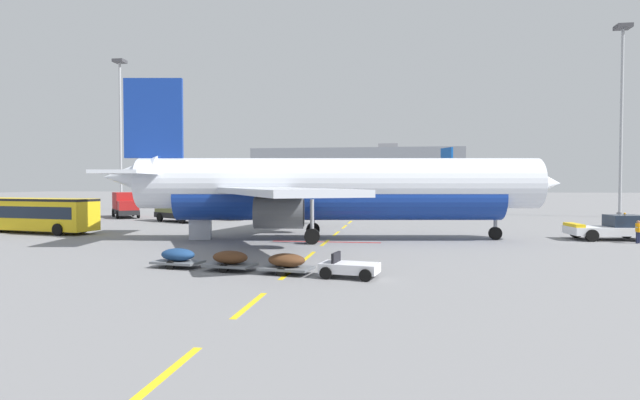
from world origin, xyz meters
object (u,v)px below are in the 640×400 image
(ground_power_truck, at_px, (247,205))
(apron_light_mast_far, at_px, (622,98))
(pushback_tug, at_px, (613,228))
(uld_cargo_container, at_px, (201,229))
(airliner_foreground, at_px, (331,188))
(catering_truck, at_px, (179,207))
(apron_light_mast_near, at_px, (120,116))
(fuel_service_truck, at_px, (125,204))
(airliner_mid_left, at_px, (417,190))
(apron_shuttle_bus, at_px, (33,213))
(ground_crew_worker, at_px, (638,230))
(baggage_train, at_px, (258,261))

(ground_power_truck, bearing_deg, apron_light_mast_far, 12.86)
(pushback_tug, distance_m, apron_light_mast_far, 34.39)
(ground_power_truck, distance_m, uld_cargo_container, 22.57)
(apron_light_mast_far, bearing_deg, airliner_foreground, -135.82)
(catering_truck, height_order, apron_light_mast_near, apron_light_mast_near)
(airliner_foreground, bearing_deg, fuel_service_truck, 142.44)
(airliner_mid_left, relative_size, apron_light_mast_far, 1.09)
(airliner_mid_left, height_order, apron_shuttle_bus, airliner_mid_left)
(apron_shuttle_bus, xyz_separation_m, ground_power_truck, (13.42, 19.71, -0.10))
(fuel_service_truck, relative_size, apron_light_mast_far, 0.29)
(ground_crew_worker, bearing_deg, apron_shuttle_bus, 178.76)
(catering_truck, bearing_deg, airliner_foreground, -40.11)
(ground_power_truck, height_order, uld_cargo_container, ground_power_truck)
(pushback_tug, distance_m, fuel_service_truck, 53.67)
(airliner_foreground, height_order, apron_light_mast_far, apron_light_mast_far)
(airliner_foreground, distance_m, baggage_train, 15.41)
(apron_shuttle_bus, bearing_deg, catering_truck, 63.34)
(ground_power_truck, bearing_deg, airliner_foreground, -59.23)
(airliner_foreground, bearing_deg, catering_truck, 139.89)
(fuel_service_truck, xyz_separation_m, uld_cargo_container, (18.85, -23.03, -0.85))
(ground_crew_worker, bearing_deg, ground_power_truck, 149.25)
(airliner_foreground, relative_size, catering_truck, 4.87)
(fuel_service_truck, distance_m, apron_light_mast_near, 25.34)
(airliner_foreground, relative_size, apron_shuttle_bus, 2.82)
(apron_shuttle_bus, distance_m, uld_cargo_container, 16.45)
(airliner_foreground, height_order, ground_crew_worker, airliner_foreground)
(airliner_foreground, xyz_separation_m, ground_power_truck, (-12.87, 21.61, -2.30))
(pushback_tug, distance_m, baggage_train, 29.13)
(airliner_foreground, height_order, uld_cargo_container, airliner_foreground)
(airliner_foreground, xyz_separation_m, uld_cargo_container, (-10.09, -0.77, -3.15))
(baggage_train, distance_m, uld_cargo_container, 16.48)
(airliner_foreground, height_order, catering_truck, airliner_foreground)
(airliner_foreground, bearing_deg, baggage_train, -96.37)
(pushback_tug, height_order, apron_light_mast_near, apron_light_mast_near)
(pushback_tug, relative_size, baggage_train, 0.53)
(apron_light_mast_near, bearing_deg, fuel_service_truck, -59.68)
(airliner_foreground, height_order, apron_shuttle_bus, airliner_foreground)
(fuel_service_truck, relative_size, ground_crew_worker, 4.30)
(airliner_foreground, xyz_separation_m, pushback_tug, (21.19, 3.11, -3.05))
(uld_cargo_container, relative_size, apron_light_mast_near, 0.08)
(airliner_mid_left, distance_m, baggage_train, 66.16)
(apron_shuttle_bus, bearing_deg, pushback_tug, 1.45)
(uld_cargo_container, bearing_deg, apron_shuttle_bus, 170.63)
(airliner_mid_left, distance_m, apron_light_mast_near, 50.53)
(catering_truck, xyz_separation_m, baggage_train, (17.48, -31.07, -1.11))
(airliner_mid_left, height_order, baggage_train, airliner_mid_left)
(pushback_tug, height_order, apron_light_mast_far, apron_light_mast_far)
(pushback_tug, xyz_separation_m, ground_power_truck, (-34.06, 18.51, 0.74))
(catering_truck, bearing_deg, fuel_service_truck, 147.96)
(uld_cargo_container, bearing_deg, catering_truck, 118.20)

